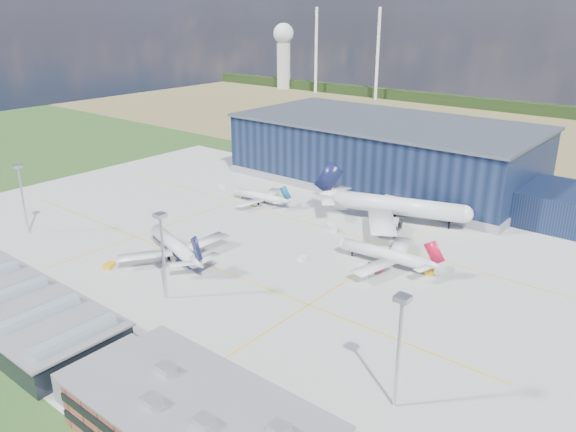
# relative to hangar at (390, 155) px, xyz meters

# --- Properties ---
(ground) EXTENTS (600.00, 600.00, 0.00)m
(ground) POSITION_rel_hangar_xyz_m (-2.81, -94.80, -11.62)
(ground) COLOR #26491B
(ground) RESTS_ON ground
(apron) EXTENTS (220.00, 160.00, 0.08)m
(apron) POSITION_rel_hangar_xyz_m (-2.81, -84.80, -11.59)
(apron) COLOR #AEAEA9
(apron) RESTS_ON ground
(farmland) EXTENTS (600.00, 220.00, 0.01)m
(farmland) POSITION_rel_hangar_xyz_m (-2.81, 125.20, -11.62)
(farmland) COLOR olive
(farmland) RESTS_ON ground
(treeline) EXTENTS (600.00, 8.00, 8.00)m
(treeline) POSITION_rel_hangar_xyz_m (-2.81, 205.20, -7.62)
(treeline) COLOR black
(treeline) RESTS_ON ground
(horizon_dressing) EXTENTS (440.20, 18.00, 70.00)m
(horizon_dressing) POSITION_rel_hangar_xyz_m (-194.11, 199.58, 22.58)
(horizon_dressing) COLOR white
(horizon_dressing) RESTS_ON ground
(hangar) EXTENTS (145.00, 62.00, 26.10)m
(hangar) POSITION_rel_hangar_xyz_m (0.00, 0.00, 0.00)
(hangar) COLOR black
(hangar) RESTS_ON ground
(ops_building) EXTENTS (46.00, 23.00, 10.90)m
(ops_building) POSITION_rel_hangar_xyz_m (52.20, -154.81, -6.82)
(ops_building) COLOR brown
(ops_building) RESTS_ON ground
(glass_concourse) EXTENTS (78.00, 23.00, 8.60)m
(glass_concourse) POSITION_rel_hangar_xyz_m (-9.26, -154.80, -7.93)
(glass_concourse) COLOR black
(glass_concourse) RESTS_ON ground
(light_mast_west) EXTENTS (2.60, 2.60, 23.00)m
(light_mast_west) POSITION_rel_hangar_xyz_m (-62.81, -124.80, 3.82)
(light_mast_west) COLOR #B3B5BA
(light_mast_west) RESTS_ON ground
(light_mast_center) EXTENTS (2.60, 2.60, 23.00)m
(light_mast_center) POSITION_rel_hangar_xyz_m (7.19, -124.80, 3.82)
(light_mast_center) COLOR #B3B5BA
(light_mast_center) RESTS_ON ground
(light_mast_east) EXTENTS (2.60, 2.60, 23.00)m
(light_mast_east) POSITION_rel_hangar_xyz_m (72.19, -124.80, 3.82)
(light_mast_east) COLOR #B3B5BA
(light_mast_east) RESTS_ON ground
(airliner_navy) EXTENTS (44.80, 44.28, 11.72)m
(airliner_navy) POSITION_rel_hangar_xyz_m (-10.80, -106.80, -5.76)
(airliner_navy) COLOR silver
(airliner_navy) RESTS_ON ground
(airliner_red) EXTENTS (35.20, 34.53, 10.76)m
(airliner_red) POSITION_rel_hangar_xyz_m (39.88, -72.80, -6.24)
(airliner_red) COLOR silver
(airliner_red) RESTS_ON ground
(airliner_widebody) EXTENTS (70.18, 69.38, 18.37)m
(airliner_widebody) POSITION_rel_hangar_xyz_m (25.73, -39.99, -2.43)
(airliner_widebody) COLOR silver
(airliner_widebody) RESTS_ON ground
(airliner_regional) EXTENTS (29.15, 28.64, 8.67)m
(airliner_regional) POSITION_rel_hangar_xyz_m (-23.96, -54.80, -7.28)
(airliner_regional) COLOR silver
(airliner_regional) RESTS_ON ground
(gse_tug_a) EXTENTS (3.56, 4.16, 1.48)m
(gse_tug_a) POSITION_rel_hangar_xyz_m (-19.43, -123.72, -10.88)
(gse_tug_a) COLOR #EAAD14
(gse_tug_a) RESTS_ON ground
(gse_van_a) EXTENTS (5.42, 3.11, 2.23)m
(gse_van_a) POSITION_rel_hangar_xyz_m (38.72, -81.03, -10.50)
(gse_van_a) COLOR silver
(gse_van_a) RESTS_ON ground
(gse_cart_a) EXTENTS (2.12, 3.05, 1.28)m
(gse_cart_a) POSITION_rel_hangar_xyz_m (20.00, -85.09, -10.98)
(gse_cart_a) COLOR silver
(gse_cart_a) RESTS_ON ground
(gse_van_b) EXTENTS (5.17, 4.45, 2.18)m
(gse_van_b) POSITION_rel_hangar_xyz_m (13.14, -60.81, -10.53)
(gse_van_b) COLOR silver
(gse_van_b) RESTS_ON ground
(gse_tug_c) EXTENTS (3.20, 4.09, 1.57)m
(gse_tug_c) POSITION_rel_hangar_xyz_m (52.59, -69.65, -10.83)
(gse_tug_c) COLOR #EAAD14
(gse_tug_c) RESTS_ON ground
(gse_cart_b) EXTENTS (3.83, 3.16, 1.43)m
(gse_cart_b) POSITION_rel_hangar_xyz_m (-48.29, -51.05, -10.90)
(gse_cart_b) COLOR silver
(gse_cart_b) RESTS_ON ground
(gse_van_c) EXTENTS (5.28, 3.46, 2.33)m
(gse_van_c) POSITION_rel_hangar_xyz_m (26.34, -140.80, -10.45)
(gse_van_c) COLOR silver
(gse_van_c) RESTS_ON ground
(car_a) EXTENTS (3.58, 2.10, 1.14)m
(car_a) POSITION_rel_hangar_xyz_m (50.07, -142.80, -11.04)
(car_a) COLOR #99999E
(car_a) RESTS_ON ground
(car_b) EXTENTS (3.50, 2.38, 1.09)m
(car_b) POSITION_rel_hangar_xyz_m (27.01, -142.80, -11.07)
(car_b) COLOR #99999E
(car_b) RESTS_ON ground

